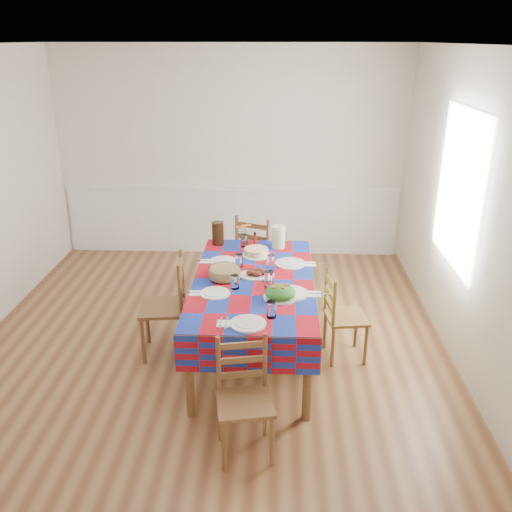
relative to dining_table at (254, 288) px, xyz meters
The scene contains 23 objects.
room 0.79m from the dining_table, 166.02° to the left, with size 4.58×5.08×2.78m.
wainscot 2.63m from the dining_table, 99.25° to the left, with size 4.41×0.06×0.92m.
window_right 2.02m from the dining_table, 12.62° to the left, with size 1.40×1.40×0.00m, color white.
dining_table is the anchor object (origin of this frame).
setting_near_head 0.79m from the dining_table, 86.22° to the right, with size 0.44×0.30×0.13m.
setting_left_near 0.39m from the dining_table, 132.91° to the right, with size 0.46×0.27×0.12m.
setting_left_far 0.44m from the dining_table, 127.37° to the left, with size 0.47×0.28×0.12m.
setting_right_near 0.38m from the dining_table, 42.76° to the right, with size 0.55×0.32×0.14m.
setting_right_far 0.42m from the dining_table, 48.58° to the left, with size 0.54×0.31×0.14m.
meat_platter 0.13m from the dining_table, 72.96° to the left, with size 0.32×0.23×0.06m.
salad_platter 0.46m from the dining_table, 57.41° to the right, with size 0.28×0.28×0.12m.
pasta_bowl 0.29m from the dining_table, behind, with size 0.28×0.28×0.10m.
cake 0.56m from the dining_table, 90.38° to the left, with size 0.27×0.27×0.08m.
serving_utensils 0.19m from the dining_table, 32.76° to the right, with size 0.15×0.33×0.01m.
flower_vase 0.83m from the dining_table, 99.71° to the left, with size 0.16×0.13×0.25m.
hot_sauce 0.84m from the dining_table, 91.90° to the left, with size 0.03×0.03×0.14m, color red.
green_pitcher 0.84m from the dining_table, 74.81° to the left, with size 0.13×0.13×0.23m, color #A4CC90.
tea_pitcher 0.97m from the dining_table, 115.59° to the left, with size 0.12×0.12×0.24m, color black.
name_card 0.95m from the dining_table, 88.20° to the right, with size 0.09×0.03×0.02m, color white.
chair_near 1.28m from the dining_table, 90.34° to the right, with size 0.44×0.43×0.86m.
chair_far 1.27m from the dining_table, 90.77° to the left, with size 0.55×0.54×0.98m.
chair_left 0.82m from the dining_table, behind, with size 0.45×0.47×0.96m.
chair_right 0.84m from the dining_table, ahead, with size 0.40×0.42×0.84m.
Camera 1 is at (0.63, -4.46, 2.75)m, focal length 38.00 mm.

